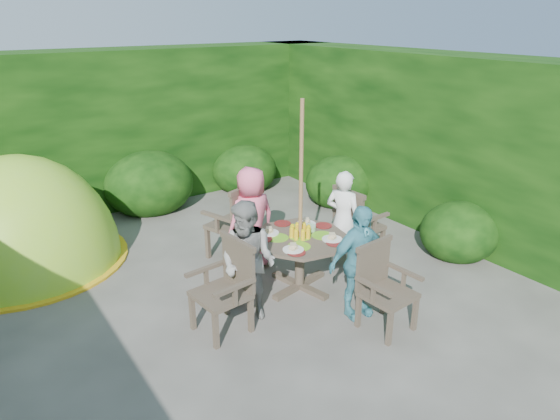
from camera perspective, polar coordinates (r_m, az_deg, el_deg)
ground at (r=5.55m, az=-7.59°, el=-11.44°), size 60.00×60.00×0.00m
hedge_enclosure at (r=6.15m, az=-13.93°, el=4.32°), size 9.00×9.00×2.50m
patio_table at (r=5.69m, az=2.32°, el=-3.99°), size 1.33×1.33×0.79m
parasol_pole at (r=5.48m, az=2.38°, el=1.18°), size 0.05×0.05×2.20m
garden_chair_right at (r=6.52m, az=8.64°, el=-1.38°), size 0.52×0.58×0.93m
garden_chair_left at (r=5.04m, az=-6.08°, el=-8.59°), size 0.54×0.59×0.91m
garden_chair_back at (r=6.42m, az=-4.96°, el=-1.26°), size 0.73×0.68×0.99m
garden_chair_front at (r=5.16m, az=11.65°, el=-8.46°), size 0.55×0.50×0.86m
child_right at (r=6.23m, az=7.20°, el=-1.08°), size 0.46×0.54×1.25m
child_left at (r=5.14m, az=-3.66°, el=-5.88°), size 0.73×0.78×1.28m
child_back at (r=6.16m, az=-3.26°, el=-0.96°), size 0.64×0.41×1.30m
child_front at (r=5.22m, az=8.92°, el=-5.92°), size 0.74×0.34×1.24m
dome_tent at (r=7.26m, az=-26.72°, el=-5.41°), size 2.55×2.55×2.83m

